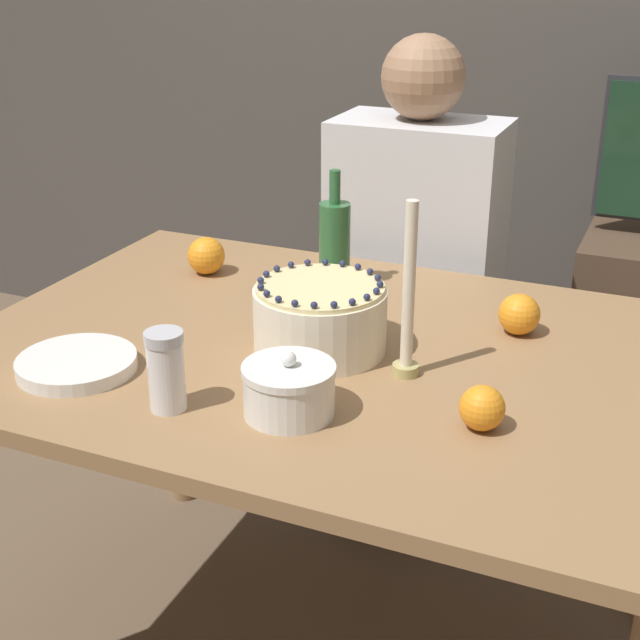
{
  "coord_description": "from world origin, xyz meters",
  "views": [
    {
      "loc": [
        0.55,
        -1.33,
        1.4
      ],
      "look_at": [
        -0.02,
        -0.02,
        0.79
      ],
      "focal_mm": 50.0,
      "sensor_mm": 36.0,
      "label": 1
    }
  ],
  "objects_px": {
    "bottle": "(335,243)",
    "person_man_blue_shirt": "(413,315)",
    "candle": "(408,306)",
    "sugar_bowl": "(289,390)",
    "sugar_shaker": "(166,370)",
    "cake": "(320,318)"
  },
  "relations": [
    {
      "from": "cake",
      "to": "candle",
      "type": "xyz_separation_m",
      "value": [
        0.17,
        -0.03,
        0.06
      ]
    },
    {
      "from": "sugar_bowl",
      "to": "person_man_blue_shirt",
      "type": "height_order",
      "value": "person_man_blue_shirt"
    },
    {
      "from": "sugar_bowl",
      "to": "cake",
      "type": "bearing_deg",
      "value": 101.75
    },
    {
      "from": "cake",
      "to": "candle",
      "type": "height_order",
      "value": "candle"
    },
    {
      "from": "person_man_blue_shirt",
      "to": "bottle",
      "type": "bearing_deg",
      "value": 81.14
    },
    {
      "from": "sugar_shaker",
      "to": "bottle",
      "type": "xyz_separation_m",
      "value": [
        0.03,
        0.59,
        0.03
      ]
    },
    {
      "from": "sugar_shaker",
      "to": "candle",
      "type": "relative_size",
      "value": 0.43
    },
    {
      "from": "sugar_shaker",
      "to": "person_man_blue_shirt",
      "type": "bearing_deg",
      "value": 84.52
    },
    {
      "from": "candle",
      "to": "bottle",
      "type": "bearing_deg",
      "value": 128.68
    },
    {
      "from": "sugar_bowl",
      "to": "bottle",
      "type": "relative_size",
      "value": 0.59
    },
    {
      "from": "bottle",
      "to": "sugar_bowl",
      "type": "bearing_deg",
      "value": -74.7
    },
    {
      "from": "candle",
      "to": "bottle",
      "type": "height_order",
      "value": "candle"
    },
    {
      "from": "sugar_bowl",
      "to": "sugar_shaker",
      "type": "height_order",
      "value": "sugar_shaker"
    },
    {
      "from": "person_man_blue_shirt",
      "to": "sugar_shaker",
      "type": "bearing_deg",
      "value": 84.52
    },
    {
      "from": "sugar_bowl",
      "to": "bottle",
      "type": "bearing_deg",
      "value": 105.3
    },
    {
      "from": "candle",
      "to": "person_man_blue_shirt",
      "type": "distance_m",
      "value": 0.81
    },
    {
      "from": "candle",
      "to": "sugar_bowl",
      "type": "bearing_deg",
      "value": -121.72
    },
    {
      "from": "bottle",
      "to": "person_man_blue_shirt",
      "type": "bearing_deg",
      "value": 81.14
    },
    {
      "from": "candle",
      "to": "person_man_blue_shirt",
      "type": "xyz_separation_m",
      "value": [
        -0.21,
        0.71,
        -0.33
      ]
    },
    {
      "from": "bottle",
      "to": "person_man_blue_shirt",
      "type": "distance_m",
      "value": 0.49
    },
    {
      "from": "cake",
      "to": "sugar_bowl",
      "type": "xyz_separation_m",
      "value": [
        0.05,
        -0.23,
        -0.02
      ]
    },
    {
      "from": "candle",
      "to": "bottle",
      "type": "xyz_separation_m",
      "value": [
        -0.27,
        0.33,
        -0.03
      ]
    }
  ]
}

